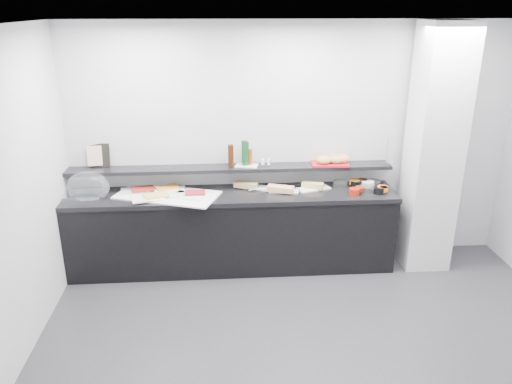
{
  "coord_description": "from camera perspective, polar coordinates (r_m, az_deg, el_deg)",
  "views": [
    {
      "loc": [
        -0.8,
        -3.42,
        2.84
      ],
      "look_at": [
        -0.45,
        1.45,
        1.0
      ],
      "focal_mm": 35.0,
      "sensor_mm": 36.0,
      "label": 1
    }
  ],
  "objects": [
    {
      "name": "food_salmon",
      "position": [
        5.6,
        -10.13,
        0.51
      ],
      "size": [
        0.28,
        0.23,
        0.02
      ],
      "primitive_type": "cube",
      "rotation": [
        0.0,
        0.0,
        0.43
      ],
      "color": "orange",
      "rests_on": "platter_salmon"
    },
    {
      "name": "bottle_brown",
      "position": [
        5.51,
        -2.89,
        4.21
      ],
      "size": [
        0.08,
        0.08,
        0.24
      ],
      "primitive_type": "cylinder",
      "rotation": [
        0.0,
        0.0,
        -0.26
      ],
      "color": "#321609",
      "rests_on": "condiment_tray"
    },
    {
      "name": "counter_top",
      "position": [
        5.48,
        -2.8,
        -0.37
      ],
      "size": [
        3.62,
        0.62,
        0.05
      ],
      "primitive_type": "cube",
      "color": "black",
      "rests_on": "buffet_cabinet"
    },
    {
      "name": "sandwich_food_right",
      "position": [
        5.6,
        6.48,
        0.75
      ],
      "size": [
        0.25,
        0.17,
        0.06
      ],
      "primitive_type": "cube",
      "rotation": [
        0.0,
        0.0,
        -0.37
      ],
      "color": "tan",
      "rests_on": "sandwich_plate_right"
    },
    {
      "name": "fill_black_jam",
      "position": [
        5.81,
        12.09,
        1.17
      ],
      "size": [
        0.12,
        0.12,
        0.05
      ],
      "primitive_type": "cylinder",
      "rotation": [
        0.0,
        0.0,
        -0.13
      ],
      "color": "#5D220D",
      "rests_on": "bowl_black_jam"
    },
    {
      "name": "fill_red_jam",
      "position": [
        5.57,
        11.8,
        0.34
      ],
      "size": [
        0.1,
        0.1,
        0.05
      ],
      "primitive_type": "cylinder",
      "rotation": [
        0.0,
        0.0,
        0.02
      ],
      "color": "#61220D",
      "rests_on": "bowl_red_jam"
    },
    {
      "name": "bread_tray",
      "position": [
        5.7,
        8.42,
        3.28
      ],
      "size": [
        0.43,
        0.32,
        0.02
      ],
      "primitive_type": "cube",
      "rotation": [
        0.0,
        0.0,
        -0.08
      ],
      "color": "#B1131F",
      "rests_on": "wall_shelf"
    },
    {
      "name": "fill_glass_cream",
      "position": [
        5.76,
        12.65,
        0.96
      ],
      "size": [
        0.16,
        0.16,
        0.05
      ],
      "primitive_type": "cylinder",
      "rotation": [
        0.0,
        0.0,
        0.17
      ],
      "color": "white",
      "rests_on": "bowl_glass_cream"
    },
    {
      "name": "bread_roll_sw",
      "position": [
        5.61,
        7.74,
        3.59
      ],
      "size": [
        0.17,
        0.13,
        0.08
      ],
      "primitive_type": "ellipsoid",
      "rotation": [
        0.0,
        0.0,
        -0.2
      ],
      "color": "#B99946",
      "rests_on": "bread_tray"
    },
    {
      "name": "bowl_red_jam",
      "position": [
        5.51,
        11.17,
        0.04
      ],
      "size": [
        0.12,
        0.12,
        0.07
      ],
      "primitive_type": "cylinder",
      "rotation": [
        0.0,
        0.0,
        0.04
      ],
      "color": "#9C1B0E",
      "rests_on": "counter_top"
    },
    {
      "name": "bread_roll_n",
      "position": [
        5.73,
        8.82,
        3.89
      ],
      "size": [
        0.14,
        0.11,
        0.08
      ],
      "primitive_type": "ellipsoid",
      "rotation": [
        0.0,
        0.0,
        0.35
      ],
      "color": "#B67445",
      "rests_on": "bread_tray"
    },
    {
      "name": "bread_roll_ne",
      "position": [
        5.76,
        9.89,
        3.91
      ],
      "size": [
        0.15,
        0.1,
        0.08
      ],
      "primitive_type": "ellipsoid",
      "rotation": [
        0.0,
        0.0,
        0.03
      ],
      "color": "#C2794A",
      "rests_on": "bread_tray"
    },
    {
      "name": "ceiling",
      "position": [
        3.51,
        9.54,
        18.13
      ],
      "size": [
        5.0,
        5.0,
        0.0
      ],
      "primitive_type": "plane",
      "color": "white",
      "rests_on": "back_wall"
    },
    {
      "name": "bread_roll_nw",
      "position": [
        5.69,
        7.94,
        3.82
      ],
      "size": [
        0.13,
        0.09,
        0.08
      ],
      "primitive_type": "ellipsoid",
      "rotation": [
        0.0,
        0.0,
        -0.08
      ],
      "color": "#B77946",
      "rests_on": "bread_tray"
    },
    {
      "name": "carafe",
      "position": [
        5.79,
        15.19,
        4.51
      ],
      "size": [
        0.12,
        0.12,
        0.3
      ],
      "primitive_type": "cylinder",
      "rotation": [
        0.0,
        0.0,
        -0.17
      ],
      "color": "silver",
      "rests_on": "wall_shelf"
    },
    {
      "name": "bottle_hot",
      "position": [
        5.55,
        -0.64,
        4.03
      ],
      "size": [
        0.05,
        0.05,
        0.18
      ],
      "primitive_type": "cylinder",
      "rotation": [
        0.0,
        0.0,
        -0.21
      ],
      "color": "#A4330B",
      "rests_on": "condiment_tray"
    },
    {
      "name": "bowl_glass_fruit",
      "position": [
        5.72,
        9.6,
        0.92
      ],
      "size": [
        0.21,
        0.21,
        0.07
      ],
      "primitive_type": "cylinder",
      "rotation": [
        0.0,
        0.0,
        -0.35
      ],
      "color": "white",
      "rests_on": "counter_top"
    },
    {
      "name": "sandwich_plate_right",
      "position": [
        5.62,
        6.62,
        0.39
      ],
      "size": [
        0.4,
        0.27,
        0.01
      ],
      "primitive_type": "cube",
      "rotation": [
        0.0,
        0.0,
        0.34
      ],
      "color": "silver",
      "rests_on": "counter_top"
    },
    {
      "name": "condiment_tray",
      "position": [
        5.56,
        -1.07,
        3.04
      ],
      "size": [
        0.27,
        0.2,
        0.01
      ],
      "primitive_type": "cube",
      "rotation": [
        0.0,
        0.0,
        -0.24
      ],
      "color": "white",
      "rests_on": "wall_shelf"
    },
    {
      "name": "bread_roll_mide",
      "position": [
        5.69,
        10.04,
        3.7
      ],
      "size": [
        0.16,
        0.12,
        0.08
      ],
      "primitive_type": "ellipsoid",
      "rotation": [
        0.0,
        0.0,
        0.26
      ],
      "color": "#CF834F",
      "rests_on": "bread_tray"
    },
    {
      "name": "sandwich_food_mid",
      "position": [
        5.47,
        2.82,
        0.37
      ],
      "size": [
        0.31,
        0.2,
        0.06
      ],
      "primitive_type": "cube",
      "rotation": [
        0.0,
        0.0,
        -0.36
      ],
      "color": "tan",
      "rests_on": "sandwich_plate_mid"
    },
    {
      "name": "ground",
      "position": [
        4.51,
        7.43,
        -18.53
      ],
      "size": [
        5.0,
        5.0,
        0.0
      ],
      "primitive_type": "plane",
      "color": "#2D2D30",
      "rests_on": "ground"
    },
    {
      "name": "sandwich_food_left",
      "position": [
        5.59,
        -1.18,
        0.83
      ],
      "size": [
        0.27,
        0.19,
        0.06
      ],
      "primitive_type": "cube",
      "rotation": [
        0.0,
        0.0,
        -0.38
      ],
      "color": "tan",
      "rests_on": "sandwich_plate_left"
    },
    {
      "name": "bottle_green_b",
      "position": [
        5.52,
        -1.31,
        4.49
      ],
      "size": [
        0.08,
        0.08,
        0.28
      ],
      "primitive_type": "cylinder",
      "rotation": [
        0.0,
        0.0,
        -0.17
      ],
      "color": "#103D1E",
      "rests_on": "condiment_tray"
    },
    {
      "name": "bowl_black_fruit",
      "position": [
        5.6,
        13.87,
        0.15
      ],
      "size": [
        0.11,
        0.11,
        0.07
      ],
      "primitive_type": "cylinder",
      "rotation": [
        0.0,
        0.0,
        -0.0
      ],
      "color": "black",
      "rests_on": "counter_top"
    },
    {
      "name": "platter_cheese",
      "position": [
        5.39,
        -12.24,
        -0.67
      ],
      "size": [
        0.38,
        0.3,
        0.01
      ],
      "primitive_type": "cube",
      "rotation": [
        0.0,
        0.0,
        0.24
      ],
      "color": "white",
      "rests_on": "linen_runner"
    },
    {
      "name": "linen_runner",
      "position": [
        5.47,
        -10.11,
        -0.34
      ],
      "size": [
        1.19,
        0.85,
        0.01
      ],
      "primitive_type": "cube",
      "rotation": [
        0.0,
        0.0,
        -0.35
      ],
      "color": "white",
      "rests_on": "counter_top"
    },
    {
      "name": "column",
      "position": [
        5.76,
        19.64,
        4.45
      ],
      "size": [
        0.5,
        0.5,
        2.7
      ],
      "primitive_type": "cube",
      "color": "silver",
      "rests_on": "ground"
    },
    {
      "name": "bowl_glass_salmon",
      "position": [
        5.63,
        12.63,
        0.37
      ],
      "size": [
        0.21,
        0.21,
        0.07
      ],
      "primitive_type": "cylinder",
      "rotation": [
        0.0,
        0.0,
        -0.39
      ],
      "color": "white",
      "rests_on": "counter_top"
    },
    {
      "name": "tongs_mid",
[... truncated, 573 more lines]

